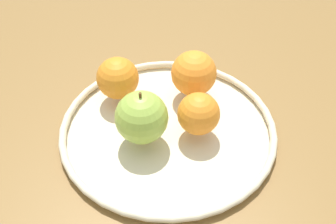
% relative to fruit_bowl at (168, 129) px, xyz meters
% --- Properties ---
extents(ground_plane, '(1.13, 1.13, 0.04)m').
position_rel_fruit_bowl_xyz_m(ground_plane, '(0.00, 0.00, -0.03)').
color(ground_plane, brown).
extents(fruit_bowl, '(0.36, 0.36, 0.02)m').
position_rel_fruit_bowl_xyz_m(fruit_bowl, '(0.00, 0.00, 0.00)').
color(fruit_bowl, beige).
rests_on(fruit_bowl, ground_plane).
extents(apple, '(0.08, 0.08, 0.09)m').
position_rel_fruit_bowl_xyz_m(apple, '(-0.05, -0.01, 0.05)').
color(apple, '#95B542').
rests_on(apple, fruit_bowl).
extents(orange_back_right, '(0.08, 0.08, 0.08)m').
position_rel_fruit_bowl_xyz_m(orange_back_right, '(0.06, 0.07, 0.05)').
color(orange_back_right, orange).
rests_on(orange_back_right, fruit_bowl).
extents(orange_front_left, '(0.07, 0.07, 0.07)m').
position_rel_fruit_bowl_xyz_m(orange_front_left, '(0.05, -0.02, 0.04)').
color(orange_front_left, orange).
rests_on(orange_front_left, fruit_bowl).
extents(orange_back_left, '(0.07, 0.07, 0.07)m').
position_rel_fruit_bowl_xyz_m(orange_back_left, '(-0.07, 0.10, 0.05)').
color(orange_back_left, orange).
rests_on(orange_back_left, fruit_bowl).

